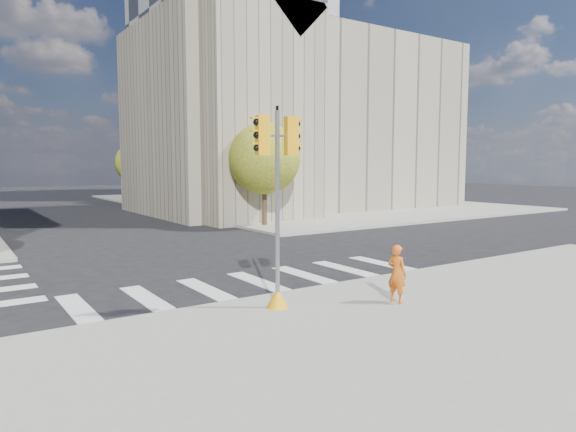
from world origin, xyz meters
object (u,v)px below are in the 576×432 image
object	(u,v)px
lamp_near	(239,151)
lamp_far	(163,155)
traffic_signal	(277,223)
photographer	(397,274)

from	to	relation	value
lamp_near	lamp_far	distance (m)	14.00
lamp_far	traffic_signal	bearing A→B (deg)	-105.84
traffic_signal	lamp_far	bearing A→B (deg)	81.02
traffic_signal	photographer	world-z (taller)	traffic_signal
traffic_signal	lamp_near	bearing A→B (deg)	70.78
traffic_signal	photographer	distance (m)	3.38
lamp_near	lamp_far	size ratio (longest dim) A/B	1.00
lamp_far	traffic_signal	distance (m)	34.70
lamp_near	photographer	bearing A→B (deg)	-107.87
lamp_near	traffic_signal	distance (m)	21.62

